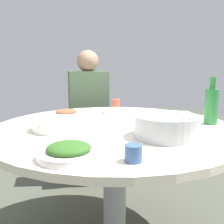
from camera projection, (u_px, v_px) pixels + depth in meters
name	position (u px, v px, depth m)	size (l,w,h in m)	color
round_dining_table	(115.00, 147.00, 1.39)	(1.30, 1.30, 0.73)	#99999E
rice_bowl	(167.00, 126.00, 1.14)	(0.29, 0.29, 0.11)	#B2B5BA
soup_bowl	(57.00, 125.00, 1.28)	(0.25, 0.25, 0.06)	white
dish_stirfry	(66.00, 113.00, 1.66)	(0.21, 0.21, 0.04)	white
dish_noodles	(117.00, 110.00, 1.76)	(0.20, 0.20, 0.04)	white
dish_shrimp	(168.00, 115.00, 1.60)	(0.19, 0.19, 0.04)	silver
dish_greens	(69.00, 152.00, 0.89)	(0.22, 0.22, 0.06)	white
green_bottle	(211.00, 105.00, 1.40)	(0.07, 0.07, 0.26)	#2D803B
tea_cup_near	(116.00, 104.00, 1.95)	(0.06, 0.06, 0.07)	#C94F3F
tea_cup_far	(133.00, 153.00, 0.85)	(0.06, 0.06, 0.06)	#35578A
stool_for_diner_left	(89.00, 157.00, 2.38)	(0.34, 0.34, 0.42)	brown
diner_left	(88.00, 101.00, 2.29)	(0.39, 0.40, 0.76)	#2D333D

